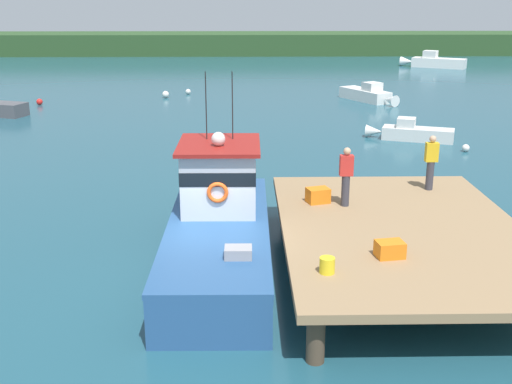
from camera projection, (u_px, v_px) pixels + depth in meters
name	position (u px, v px, depth m)	size (l,w,h in m)	color
ground_plane	(211.00, 272.00, 15.93)	(200.00, 200.00, 0.00)	#1E4C5B
dock	(402.00, 231.00, 15.71)	(6.00, 9.00, 1.20)	#4C3D2D
main_fishing_boat	(219.00, 223.00, 16.47)	(2.63, 9.82, 4.80)	#285184
crate_single_by_cleat	(318.00, 195.00, 17.43)	(0.60, 0.44, 0.41)	orange
crate_stack_mid_dock	(390.00, 249.00, 13.80)	(0.60, 0.44, 0.36)	orange
bait_bucket	(327.00, 265.00, 13.01)	(0.32, 0.32, 0.34)	yellow
deckhand_by_the_boat	(431.00, 161.00, 18.39)	(0.36, 0.22, 1.63)	#383842
deckhand_further_back	(346.00, 175.00, 16.97)	(0.36, 0.22, 1.63)	#383842
moored_boat_near_channel	(368.00, 95.00, 41.42)	(3.24, 4.86, 1.27)	white
moored_boat_far_right	(434.00, 62.00, 60.66)	(6.02, 4.07, 1.58)	white
moored_boat_off_the_point	(412.00, 132.00, 30.35)	(4.20, 2.18, 1.06)	silver
mooring_buoy_spare_mooring	(188.00, 92.00, 44.37)	(0.37, 0.37, 0.37)	silver
mooring_buoy_inshore	(40.00, 102.00, 40.10)	(0.39, 0.39, 0.39)	red
mooring_buoy_outer	(466.00, 148.00, 28.13)	(0.33, 0.33, 0.33)	silver
mooring_buoy_channel_marker	(166.00, 94.00, 42.83)	(0.46, 0.46, 0.46)	silver
far_shoreline	(236.00, 43.00, 74.72)	(120.00, 8.00, 2.40)	#284723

